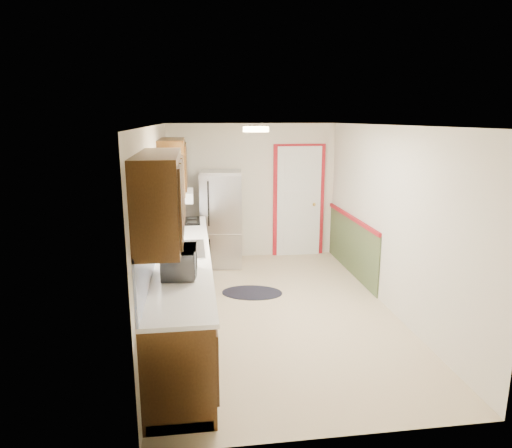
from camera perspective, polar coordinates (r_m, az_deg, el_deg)
name	(u,v)px	position (r m, az deg, el deg)	size (l,w,h in m)	color
room_shell	(277,222)	(5.78, 2.67, 0.24)	(3.20, 5.20, 2.52)	#C9B58E
kitchen_run	(179,263)	(5.52, -9.58, -4.77)	(0.63, 4.00, 2.20)	#37200C
back_wall_trim	(309,210)	(8.17, 6.70, 1.74)	(1.12, 2.30, 2.08)	maroon
ceiling_fixture	(256,129)	(5.40, -0.01, 11.76)	(0.30, 0.30, 0.06)	#FFD88C
microwave	(179,259)	(4.65, -9.56, -4.33)	(0.50, 0.28, 0.34)	white
refrigerator	(221,219)	(7.79, -4.34, 0.68)	(0.74, 0.72, 1.63)	#B7B7BC
rug	(252,293)	(6.71, -0.50, -8.57)	(0.88, 0.57, 0.01)	black
cooktop	(185,221)	(7.05, -8.90, 0.35)	(0.46, 0.56, 0.02)	black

